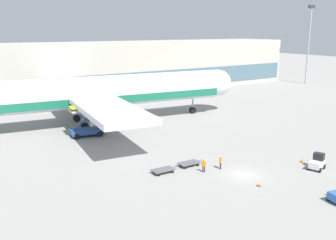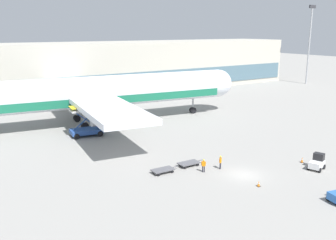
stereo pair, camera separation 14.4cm
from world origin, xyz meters
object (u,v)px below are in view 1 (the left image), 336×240
traffic_cone_far (259,184)px  airplane_main (97,93)px  baggage_dolly_second (189,163)px  ground_crew_far (221,161)px  baggage_tug_mid (317,162)px  traffic_cone_near (302,160)px  light_mast (309,39)px  scissor_lift_loader (86,124)px  baggage_dolly_lead (163,170)px  ground_crew_near (204,165)px

traffic_cone_far → airplane_main: bearing=95.5°
baggage_dolly_second → ground_crew_far: ground_crew_far is taller
baggage_tug_mid → traffic_cone_near: size_ratio=3.62×
airplane_main → light_mast: bearing=16.6°
traffic_cone_far → ground_crew_far: bearing=90.3°
scissor_lift_loader → baggage_dolly_second: size_ratio=1.49×
baggage_dolly_lead → ground_crew_far: bearing=-21.3°
scissor_lift_loader → baggage_dolly_lead: 21.41m
scissor_lift_loader → traffic_cone_near: 34.34m
airplane_main → ground_crew_near: airplane_main is taller
baggage_dolly_lead → ground_crew_far: ground_crew_far is taller
light_mast → airplane_main: light_mast is taller
baggage_tug_mid → traffic_cone_far: baggage_tug_mid is taller
scissor_lift_loader → baggage_dolly_second: bearing=-67.2°
ground_crew_near → traffic_cone_far: ground_crew_near is taller
baggage_tug_mid → ground_crew_far: (-10.29, 6.79, 0.17)m
light_mast → traffic_cone_far: 91.29m
traffic_cone_near → baggage_dolly_lead: bearing=158.2°
baggage_dolly_lead → scissor_lift_loader: bearing=96.0°
baggage_dolly_second → traffic_cone_far: traffic_cone_far is taller
baggage_dolly_lead → traffic_cone_far: size_ratio=5.98×
baggage_dolly_lead → ground_crew_far: (6.86, -2.87, 0.66)m
airplane_main → baggage_dolly_second: bearing=-80.9°
ground_crew_far → ground_crew_near: bearing=139.1°
baggage_tug_mid → ground_crew_near: size_ratio=1.63×
light_mast → scissor_lift_loader: bearing=-166.8°
traffic_cone_near → airplane_main: bearing=112.2°
scissor_lift_loader → traffic_cone_near: size_ratio=7.31×
airplane_main → baggage_dolly_lead: airplane_main is taller
scissor_lift_loader → traffic_cone_near: (19.33, -28.34, -1.57)m
ground_crew_near → traffic_cone_far: bearing=159.7°
scissor_lift_loader → ground_crew_near: bearing=-68.4°
ground_crew_far → airplane_main: bearing=62.4°
baggage_tug_mid → baggage_dolly_lead: bearing=133.5°
baggage_dolly_second → traffic_cone_far: size_ratio=5.98×
light_mast → traffic_cone_far: size_ratio=40.02×
ground_crew_near → traffic_cone_near: bearing=-149.3°
baggage_dolly_lead → traffic_cone_far: (6.89, -9.43, -0.09)m
airplane_main → baggage_dolly_lead: (-3.29, -28.01, -5.45)m
scissor_lift_loader → ground_crew_far: 25.64m
scissor_lift_loader → baggage_dolly_second: 21.94m
baggage_tug_mid → traffic_cone_near: 2.69m
traffic_cone_near → traffic_cone_far: bearing=-167.5°
baggage_dolly_lead → light_mast: bearing=27.9°
baggage_dolly_second → baggage_tug_mid: bearing=-35.7°
airplane_main → traffic_cone_near: (14.32, -35.07, -5.47)m
airplane_main → traffic_cone_near: bearing=-60.4°
scissor_lift_loader → traffic_cone_far: scissor_lift_loader is taller
airplane_main → traffic_cone_far: airplane_main is taller
light_mast → traffic_cone_near: 81.29m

